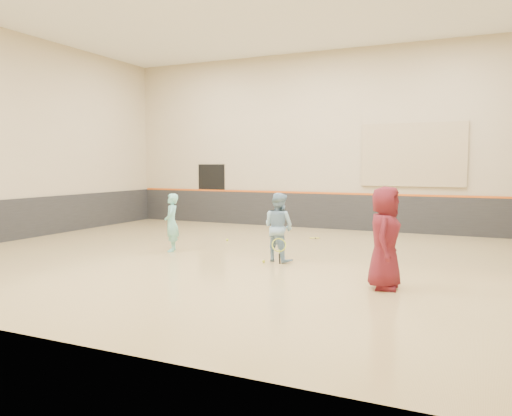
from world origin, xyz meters
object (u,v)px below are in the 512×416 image
at_px(girl, 172,223).
at_px(spare_racket, 315,237).
at_px(young_man, 385,238).
at_px(instructor, 279,227).

xyz_separation_m(girl, spare_racket, (2.62, 3.61, -0.67)).
height_order(young_man, spare_racket, young_man).
distance_m(girl, spare_racket, 4.51).
relative_size(girl, young_man, 0.81).
bearing_deg(spare_racket, young_man, -60.57).
height_order(girl, instructor, instructor).
xyz_separation_m(instructor, spare_racket, (-0.32, 3.68, -0.72)).
bearing_deg(young_man, spare_racket, 26.98).
relative_size(girl, spare_racket, 2.18).
bearing_deg(instructor, girl, 16.03).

